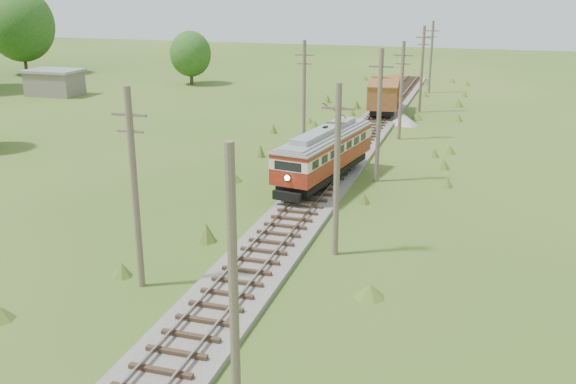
% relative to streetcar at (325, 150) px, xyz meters
% --- Properties ---
extents(railbed_main, '(3.60, 96.00, 0.57)m').
position_rel_streetcar_xyz_m(railbed_main, '(0.00, 4.92, -2.24)').
color(railbed_main, '#605B54').
rests_on(railbed_main, ground).
extents(streetcar, '(4.41, 11.33, 5.12)m').
position_rel_streetcar_xyz_m(streetcar, '(0.00, 0.00, 0.00)').
color(streetcar, black).
rests_on(streetcar, ground).
extents(gondola, '(3.89, 9.28, 3.00)m').
position_rel_streetcar_xyz_m(gondola, '(0.00, 25.18, -0.25)').
color(gondola, black).
rests_on(gondola, ground).
extents(gravel_pile, '(2.87, 3.04, 1.04)m').
position_rel_streetcar_xyz_m(gravel_pile, '(2.60, 21.36, -1.95)').
color(gravel_pile, gray).
rests_on(gravel_pile, ground).
extents(utility_pole_r_1, '(0.30, 0.30, 8.80)m').
position_rel_streetcar_xyz_m(utility_pole_r_1, '(3.10, -24.08, 1.97)').
color(utility_pole_r_1, brown).
rests_on(utility_pole_r_1, ground).
extents(utility_pole_r_2, '(1.60, 0.30, 8.60)m').
position_rel_streetcar_xyz_m(utility_pole_r_2, '(3.30, -11.08, 1.99)').
color(utility_pole_r_2, brown).
rests_on(utility_pole_r_2, ground).
extents(utility_pole_r_3, '(1.60, 0.30, 9.00)m').
position_rel_streetcar_xyz_m(utility_pole_r_3, '(3.20, 1.92, 2.19)').
color(utility_pole_r_3, brown).
rests_on(utility_pole_r_3, ground).
extents(utility_pole_r_4, '(1.60, 0.30, 8.40)m').
position_rel_streetcar_xyz_m(utility_pole_r_4, '(3.00, 14.92, 1.89)').
color(utility_pole_r_4, brown).
rests_on(utility_pole_r_4, ground).
extents(utility_pole_r_5, '(1.60, 0.30, 8.90)m').
position_rel_streetcar_xyz_m(utility_pole_r_5, '(3.40, 27.92, 2.14)').
color(utility_pole_r_5, brown).
rests_on(utility_pole_r_5, ground).
extents(utility_pole_r_6, '(1.60, 0.30, 8.70)m').
position_rel_streetcar_xyz_m(utility_pole_r_6, '(3.20, 40.92, 2.04)').
color(utility_pole_r_6, brown).
rests_on(utility_pole_r_6, ground).
extents(utility_pole_l_a, '(1.60, 0.30, 9.00)m').
position_rel_streetcar_xyz_m(utility_pole_l_a, '(-4.20, -17.08, 2.19)').
color(utility_pole_l_a, brown).
rests_on(utility_pole_l_a, ground).
extents(utility_pole_l_b, '(1.60, 0.30, 8.60)m').
position_rel_streetcar_xyz_m(utility_pole_l_b, '(-4.50, 10.92, 1.99)').
color(utility_pole_l_b, brown).
rests_on(utility_pole_l_b, ground).
extents(tree_left_5, '(9.66, 9.66, 12.44)m').
position_rel_streetcar_xyz_m(tree_left_5, '(-56.00, 40.92, 4.69)').
color(tree_left_5, '#38281C').
rests_on(tree_left_5, ground).
extents(tree_mid_a, '(5.46, 5.46, 7.03)m').
position_rel_streetcar_xyz_m(tree_mid_a, '(-28.00, 38.92, 1.59)').
color(tree_mid_a, '#38281C').
rests_on(tree_mid_a, ground).
extents(shed, '(6.40, 4.40, 3.10)m').
position_rel_streetcar_xyz_m(shed, '(-40.00, 25.92, -0.86)').
color(shed, slate).
rests_on(shed, ground).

